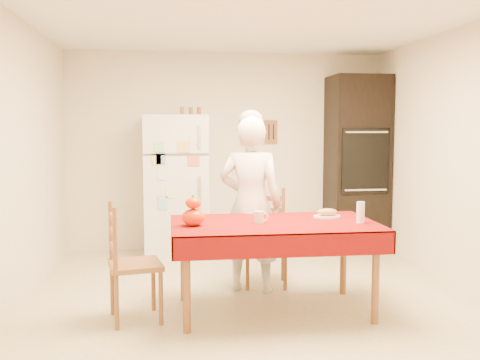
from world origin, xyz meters
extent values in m
plane|color=tan|center=(0.00, 0.00, 0.00)|extent=(4.50, 4.50, 0.00)
cube|color=beige|center=(0.00, 2.25, 1.25)|extent=(4.00, 0.02, 2.50)
cube|color=beige|center=(0.00, -2.25, 1.25)|extent=(4.00, 0.02, 2.50)
cube|color=beige|center=(-2.00, 0.00, 1.25)|extent=(0.02, 4.50, 2.50)
cube|color=beige|center=(2.00, 0.00, 1.25)|extent=(0.02, 4.50, 2.50)
cube|color=white|center=(0.00, 0.00, 2.50)|extent=(4.00, 4.50, 0.02)
cube|color=brown|center=(0.55, 2.23, 1.50)|extent=(0.22, 0.02, 0.30)
cube|color=white|center=(-0.65, 1.88, 0.85)|extent=(0.75, 0.70, 1.70)
cube|color=silver|center=(-0.39, 1.51, 1.45)|extent=(0.03, 0.03, 0.25)
cube|color=silver|center=(-0.39, 1.51, 0.70)|extent=(0.03, 0.03, 0.60)
cube|color=black|center=(1.63, 1.93, 1.10)|extent=(0.70, 0.60, 2.20)
cube|color=black|center=(1.63, 1.62, 1.15)|extent=(0.59, 0.02, 0.80)
cylinder|color=brown|center=(-0.62, -0.65, 0.35)|extent=(0.06, 0.06, 0.71)
cylinder|color=brown|center=(-0.62, 0.13, 0.35)|extent=(0.06, 0.06, 0.71)
cylinder|color=brown|center=(0.86, -0.65, 0.35)|extent=(0.06, 0.06, 0.71)
cylinder|color=brown|center=(0.86, 0.13, 0.35)|extent=(0.06, 0.06, 0.71)
cube|color=brown|center=(0.12, -0.26, 0.73)|extent=(1.60, 0.90, 0.04)
cube|color=#5E0A05|center=(0.12, -0.26, 0.76)|extent=(1.70, 1.00, 0.01)
cylinder|color=brown|center=(0.00, 0.35, 0.21)|extent=(0.04, 0.04, 0.43)
cylinder|color=brown|center=(0.05, 0.69, 0.21)|extent=(0.04, 0.04, 0.43)
cylinder|color=brown|center=(0.35, 0.30, 0.21)|extent=(0.04, 0.04, 0.43)
cylinder|color=brown|center=(0.40, 0.64, 0.21)|extent=(0.04, 0.04, 0.43)
cube|color=brown|center=(0.20, 0.50, 0.45)|extent=(0.47, 0.46, 0.04)
cube|color=brown|center=(0.22, 0.66, 0.70)|extent=(0.36, 0.08, 0.50)
cylinder|color=brown|center=(-0.81, -0.46, 0.21)|extent=(0.04, 0.04, 0.43)
cylinder|color=brown|center=(-1.15, -0.52, 0.21)|extent=(0.04, 0.04, 0.43)
cylinder|color=brown|center=(-0.88, -0.10, 0.21)|extent=(0.04, 0.04, 0.43)
cylinder|color=brown|center=(-1.21, -0.17, 0.21)|extent=(0.04, 0.04, 0.43)
cube|color=brown|center=(-1.01, -0.31, 0.45)|extent=(0.47, 0.49, 0.04)
cube|color=brown|center=(-1.18, -0.34, 0.70)|extent=(0.10, 0.36, 0.50)
imported|color=silver|center=(0.02, 0.35, 0.83)|extent=(0.70, 0.57, 1.65)
cylinder|color=silver|center=(0.00, -0.29, 0.81)|extent=(0.08, 0.08, 0.10)
ellipsoid|color=#C33804|center=(-0.55, -0.33, 0.83)|extent=(0.18, 0.18, 0.14)
ellipsoid|color=#E35105|center=(-0.55, -0.33, 0.95)|extent=(0.12, 0.12, 0.09)
cylinder|color=white|center=(0.83, -0.38, 0.85)|extent=(0.07, 0.07, 0.18)
cylinder|color=white|center=(0.63, -0.10, 0.77)|extent=(0.24, 0.24, 0.02)
ellipsoid|color=#AC7F54|center=(0.63, -0.10, 0.81)|extent=(0.18, 0.10, 0.06)
cylinder|color=#92601A|center=(-0.57, 1.93, 1.75)|extent=(0.05, 0.05, 0.10)
cylinder|color=brown|center=(-0.47, 1.93, 1.75)|extent=(0.05, 0.05, 0.10)
cylinder|color=brown|center=(-0.37, 1.93, 1.75)|extent=(0.05, 0.05, 0.10)
camera|label=1|loc=(-0.74, -4.58, 1.53)|focal=40.00mm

